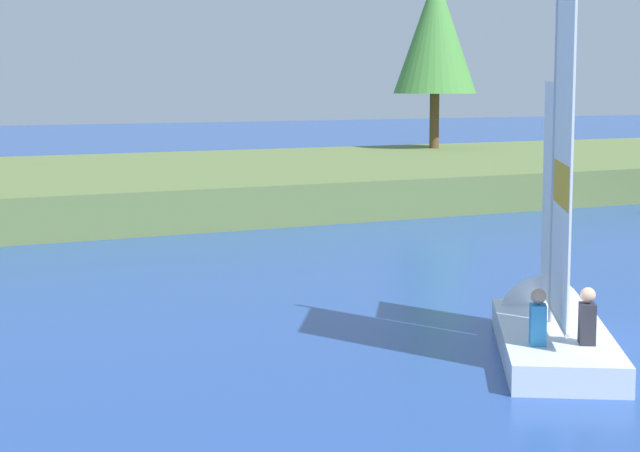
# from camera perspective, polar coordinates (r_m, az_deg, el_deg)

# --- Properties ---
(shore_bank) EXTENTS (80.00, 15.26, 1.11)m
(shore_bank) POSITION_cam_1_polar(r_m,az_deg,el_deg) (35.03, -13.43, 1.80)
(shore_bank) COLOR #5B703D
(shore_bank) RESTS_ON ground
(shoreline_tree_right) EXTENTS (3.37, 3.37, 7.12)m
(shoreline_tree_right) POSITION_cam_1_polar(r_m,az_deg,el_deg) (46.53, 5.86, 9.67)
(shoreline_tree_right) COLOR brown
(shoreline_tree_right) RESTS_ON shore_bank
(sailboat) EXTENTS (3.84, 4.79, 6.28)m
(sailboat) POSITION_cam_1_polar(r_m,az_deg,el_deg) (16.66, 11.46, -4.28)
(sailboat) COLOR silver
(sailboat) RESTS_ON ground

